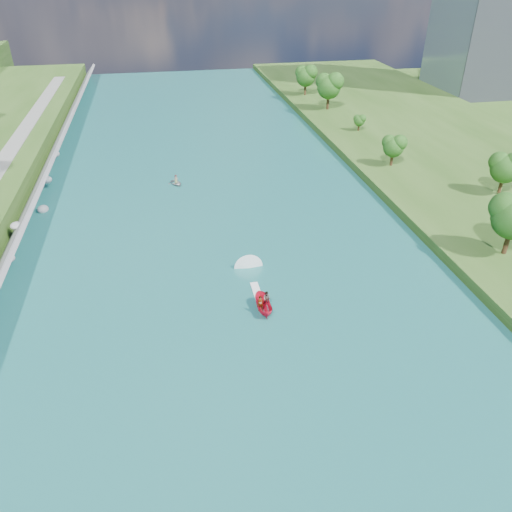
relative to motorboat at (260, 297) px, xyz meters
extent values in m
plane|color=#2D5119|center=(-3.18, -7.97, -0.77)|extent=(260.00, 260.00, 0.00)
cube|color=#196160|center=(-3.18, 12.03, -0.72)|extent=(55.00, 240.00, 0.10)
cube|color=slate|center=(-29.03, 12.03, 1.03)|extent=(3.54, 236.00, 4.05)
ellipsoid|color=gray|center=(-28.91, 13.23, 0.44)|extent=(1.19, 1.43, 0.72)
ellipsoid|color=gray|center=(-29.35, 20.13, 1.56)|extent=(1.46, 1.74, 0.86)
ellipsoid|color=gray|center=(-27.78, 29.16, -0.47)|extent=(1.65, 2.11, 1.15)
ellipsoid|color=gray|center=(-28.36, 38.21, 0.72)|extent=(1.68, 1.54, 1.25)
ellipsoid|color=gray|center=(-28.63, 50.50, 0.86)|extent=(1.46, 1.85, 1.03)
ellipsoid|color=#294B14|center=(41.78, 18.77, 4.67)|extent=(4.74, 4.74, 7.89)
ellipsoid|color=#294B14|center=(30.38, 33.41, 3.96)|extent=(3.89, 3.89, 6.48)
ellipsoid|color=#294B14|center=(32.14, 53.76, 2.74)|extent=(2.42, 2.42, 4.03)
ellipsoid|color=#294B14|center=(31.04, 71.41, 5.73)|extent=(6.01, 6.01, 10.01)
ellipsoid|color=#294B14|center=(29.70, 86.34, 5.18)|extent=(5.34, 5.34, 8.91)
imported|color=red|center=(-0.02, -1.60, 0.10)|extent=(1.64, 4.06, 1.55)
imported|color=#66605B|center=(-0.42, -2.00, 0.59)|extent=(0.67, 0.45, 1.83)
imported|color=#66605B|center=(0.48, -1.10, 0.51)|extent=(1.03, 0.97, 1.68)
cube|color=white|center=(-0.02, 1.40, -0.64)|extent=(0.90, 5.00, 0.06)
imported|color=gray|center=(-7.30, 35.39, -0.37)|extent=(3.12, 3.53, 0.61)
imported|color=#66605B|center=(-7.30, 35.39, 0.31)|extent=(0.74, 0.51, 1.46)
camera|label=1|loc=(-9.16, -44.17, 32.61)|focal=35.00mm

